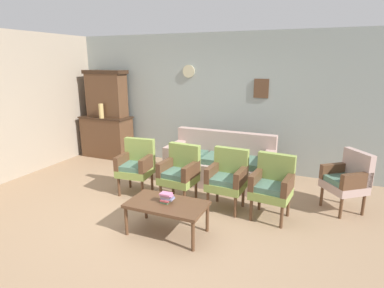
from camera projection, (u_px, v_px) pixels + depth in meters
ground_plane at (155, 219)px, 4.43m from camera, size 7.68×7.68×0.00m
wall_back_with_decor at (217, 102)px, 6.42m from camera, size 6.40×0.09×2.70m
side_cabinet at (107, 136)px, 7.26m from camera, size 1.16×0.55×0.93m
cabinet_upper_hutch at (106, 93)px, 7.08m from camera, size 0.99×0.38×1.03m
vase_on_cabinet at (101, 111)px, 6.92m from camera, size 0.10×0.10×0.32m
floral_couch at (220, 165)px, 5.71m from camera, size 1.89×0.82×0.90m
armchair_near_couch_end at (136, 164)px, 5.22m from camera, size 0.57×0.54×0.90m
armchair_by_doorway at (180, 171)px, 4.88m from camera, size 0.56×0.53×0.90m
armchair_near_cabinet at (228, 177)px, 4.65m from camera, size 0.54×0.51×0.90m
armchair_row_middle at (272, 184)px, 4.37m from camera, size 0.57×0.54×0.90m
wingback_chair_by_fireplace at (347, 178)px, 4.58m from camera, size 0.71×0.71×0.90m
coffee_table at (167, 206)px, 3.98m from camera, size 1.00×0.56×0.42m
book_stack_on_table at (166, 197)px, 3.97m from camera, size 0.17×0.13×0.13m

